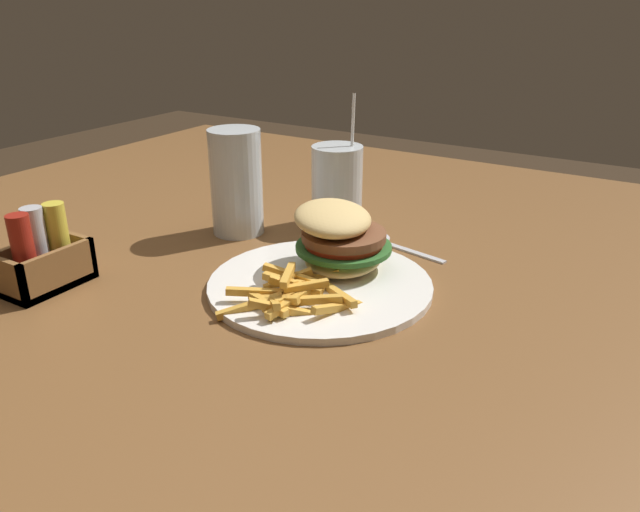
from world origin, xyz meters
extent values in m
cube|color=brown|center=(0.00, 0.00, 0.75)|extent=(1.38, 1.33, 0.03)
cylinder|color=brown|center=(0.62, 0.59, 0.37)|extent=(0.07, 0.07, 0.73)
cylinder|color=white|center=(-0.07, -0.20, 0.77)|extent=(0.30, 0.30, 0.01)
ellipsoid|color=#DBB770|center=(-0.01, -0.21, 0.79)|extent=(0.14, 0.13, 0.03)
cylinder|color=#2D6628|center=(-0.01, -0.21, 0.80)|extent=(0.16, 0.16, 0.01)
cylinder|color=red|center=(-0.01, -0.21, 0.81)|extent=(0.13, 0.13, 0.01)
cylinder|color=brown|center=(-0.01, -0.21, 0.82)|extent=(0.14, 0.14, 0.01)
ellipsoid|color=#DBB770|center=(-0.02, -0.19, 0.85)|extent=(0.14, 0.13, 0.05)
cube|color=gold|center=(-0.16, -0.17, 0.79)|extent=(0.05, 0.08, 0.01)
cube|color=gold|center=(-0.10, -0.18, 0.79)|extent=(0.03, 0.08, 0.03)
cube|color=gold|center=(-0.07, -0.20, 0.78)|extent=(0.03, 0.06, 0.03)
cube|color=gold|center=(-0.09, -0.18, 0.79)|extent=(0.09, 0.01, 0.04)
cube|color=gold|center=(-0.10, -0.25, 0.78)|extent=(0.05, 0.07, 0.02)
cube|color=gold|center=(-0.16, -0.22, 0.79)|extent=(0.08, 0.02, 0.01)
cube|color=gold|center=(-0.14, -0.21, 0.78)|extent=(0.08, 0.01, 0.02)
cube|color=gold|center=(-0.12, -0.19, 0.79)|extent=(0.01, 0.08, 0.01)
cube|color=gold|center=(-0.13, -0.26, 0.78)|extent=(0.08, 0.03, 0.03)
cube|color=gold|center=(-0.16, -0.20, 0.79)|extent=(0.02, 0.06, 0.02)
cube|color=gold|center=(-0.13, -0.22, 0.80)|extent=(0.05, 0.05, 0.01)
cube|color=gold|center=(-0.17, -0.21, 0.78)|extent=(0.06, 0.07, 0.03)
cube|color=gold|center=(-0.18, -0.17, 0.78)|extent=(0.07, 0.06, 0.02)
cube|color=gold|center=(-0.16, -0.20, 0.79)|extent=(0.06, 0.02, 0.01)
cube|color=gold|center=(-0.17, -0.19, 0.78)|extent=(0.06, 0.06, 0.03)
cube|color=gold|center=(-0.14, -0.23, 0.79)|extent=(0.05, 0.08, 0.01)
cube|color=gold|center=(-0.13, -0.20, 0.79)|extent=(0.03, 0.06, 0.03)
cube|color=gold|center=(-0.11, -0.20, 0.79)|extent=(0.06, 0.01, 0.03)
cube|color=gold|center=(-0.10, -0.17, 0.78)|extent=(0.05, 0.06, 0.03)
cube|color=gold|center=(-0.17, -0.19, 0.78)|extent=(0.02, 0.07, 0.01)
cube|color=gold|center=(-0.09, -0.17, 0.78)|extent=(0.04, 0.07, 0.02)
cube|color=gold|center=(-0.13, -0.19, 0.81)|extent=(0.06, 0.04, 0.01)
cylinder|color=silver|center=(0.04, 0.02, 0.85)|extent=(0.08, 0.08, 0.17)
cylinder|color=gold|center=(0.04, 0.02, 0.84)|extent=(0.07, 0.07, 0.14)
cylinder|color=silver|center=(0.16, -0.09, 0.83)|extent=(0.08, 0.08, 0.13)
cylinder|color=orange|center=(0.16, -0.09, 0.82)|extent=(0.07, 0.07, 0.11)
cylinder|color=white|center=(0.17, -0.12, 0.87)|extent=(0.04, 0.02, 0.21)
ellipsoid|color=silver|center=(0.12, -0.19, 0.77)|extent=(0.05, 0.06, 0.01)
cube|color=silver|center=(0.11, -0.26, 0.77)|extent=(0.03, 0.11, 0.00)
cube|color=brown|center=(-0.26, 0.11, 0.77)|extent=(0.11, 0.07, 0.01)
cube|color=brown|center=(-0.31, 0.11, 0.79)|extent=(0.01, 0.07, 0.06)
cube|color=brown|center=(-0.20, 0.11, 0.79)|extent=(0.01, 0.07, 0.06)
cube|color=brown|center=(-0.26, 0.08, 0.79)|extent=(0.11, 0.01, 0.06)
cube|color=brown|center=(-0.26, 0.14, 0.79)|extent=(0.11, 0.01, 0.06)
cylinder|color=maroon|center=(-0.28, 0.11, 0.82)|extent=(0.03, 0.03, 0.10)
cylinder|color=#B2B2B7|center=(-0.26, 0.12, 0.82)|extent=(0.03, 0.03, 0.10)
cylinder|color=gold|center=(-0.23, 0.11, 0.82)|extent=(0.03, 0.03, 0.10)
camera|label=1|loc=(-0.71, -0.59, 1.13)|focal=35.00mm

